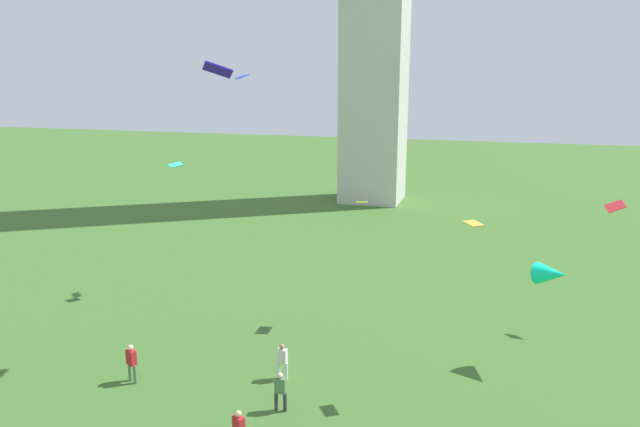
% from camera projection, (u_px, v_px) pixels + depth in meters
% --- Properties ---
extents(person_1, '(0.51, 0.28, 1.66)m').
position_uv_depth(person_1, '(280.00, 389.00, 23.25)').
color(person_1, '#2D3338').
rests_on(person_1, ground_plane).
extents(person_2, '(0.52, 0.28, 1.67)m').
position_uv_depth(person_2, '(282.00, 359.00, 25.70)').
color(person_2, silver).
rests_on(person_2, ground_plane).
extents(person_4, '(0.52, 0.42, 1.76)m').
position_uv_depth(person_4, '(132.00, 361.00, 25.44)').
color(person_4, '#51754C').
rests_on(person_4, ground_plane).
extents(kite_flying_1, '(1.01, 0.65, 0.65)m').
position_uv_depth(kite_flying_1, '(615.00, 206.00, 29.99)').
color(kite_flying_1, '#EB2D3B').
extents(kite_flying_2, '(0.93, 1.00, 0.09)m').
position_uv_depth(kite_flying_2, '(473.00, 224.00, 23.30)').
color(kite_flying_2, gold).
extents(kite_flying_3, '(1.55, 1.29, 0.79)m').
position_uv_depth(kite_flying_3, '(218.00, 70.00, 25.96)').
color(kite_flying_3, '#260AB7').
extents(kite_flying_4, '(0.92, 0.93, 0.29)m').
position_uv_depth(kite_flying_4, '(175.00, 165.00, 34.89)').
color(kite_flying_4, '#31D0B1').
extents(kite_flying_5, '(1.92, 1.78, 1.30)m').
position_uv_depth(kite_flying_5, '(551.00, 274.00, 26.10)').
color(kite_flying_5, '#0DEDB3').
extents(kite_flying_6, '(1.04, 1.01, 0.32)m').
position_uv_depth(kite_flying_6, '(242.00, 77.00, 35.60)').
color(kite_flying_6, '#3947F2').
extents(kite_flying_7, '(0.84, 1.06, 0.22)m').
position_uv_depth(kite_flying_7, '(362.00, 202.00, 30.74)').
color(kite_flying_7, yellow).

